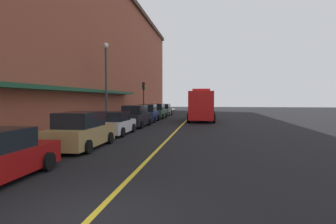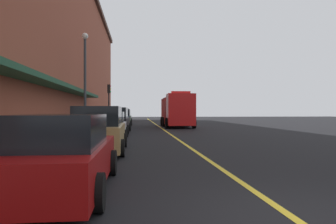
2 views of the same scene
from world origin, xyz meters
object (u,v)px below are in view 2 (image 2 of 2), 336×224
parked_car_0 (62,155)px  parked_car_2 (110,126)px  fire_truck (177,111)px  parking_meter_0 (104,117)px  parked_car_4 (120,119)px  street_lamp_left (85,71)px  parked_car_1 (99,131)px  parked_car_5 (123,118)px  traffic_light_near (109,97)px  parked_car_3 (116,121)px  parking_meter_1 (114,115)px  parked_car_6 (124,117)px

parked_car_0 → parked_car_2: 11.39m
fire_truck → parking_meter_0: fire_truck is taller
parked_car_4 → street_lamp_left: street_lamp_left is taller
parked_car_2 → parked_car_4: bearing=0.3°
parked_car_1 → street_lamp_left: size_ratio=0.68×
parked_car_5 → traffic_light_near: traffic_light_near is taller
parked_car_3 → parking_meter_1: (-1.45, 17.10, 0.18)m
parked_car_5 → parking_meter_0: size_ratio=3.32×
parked_car_2 → fire_truck: 14.29m
parked_car_1 → parked_car_3: parked_car_3 is taller
parking_meter_0 → traffic_light_near: size_ratio=0.31×
fire_truck → parking_meter_1: (-7.11, 9.49, -0.60)m
parked_car_3 → parked_car_6: parked_car_3 is taller
fire_truck → traffic_light_near: 7.40m
parked_car_3 → street_lamp_left: street_lamp_left is taller
parked_car_1 → parked_car_6: 28.06m
parked_car_2 → parking_meter_0: 10.71m
parked_car_6 → street_lamp_left: size_ratio=0.67×
traffic_light_near → parked_car_3: bearing=-81.5°
parked_car_0 → fire_truck: (5.66, 24.46, 0.92)m
fire_truck → parking_meter_0: size_ratio=5.96×
parked_car_0 → parking_meter_1: 33.99m
parked_car_6 → parking_meter_0: parked_car_6 is taller
parked_car_5 → traffic_light_near: 3.11m
parked_car_2 → parked_car_6: (-0.07, 22.59, 0.05)m
parking_meter_1 → traffic_light_near: bearing=-89.5°
parked_car_6 → parking_meter_0: 12.06m
parking_meter_0 → street_lamp_left: street_lamp_left is taller
parked_car_6 → traffic_light_near: (-1.28, -7.83, 2.35)m
parking_meter_1 → parked_car_4: bearing=-83.2°
parking_meter_0 → parked_car_1: bearing=-84.7°
parking_meter_1 → traffic_light_near: (0.06, -7.81, 2.10)m
fire_truck → street_lamp_left: bearing=-39.4°
parking_meter_0 → traffic_light_near: traffic_light_near is taller
parked_car_5 → parked_car_6: bearing=1.1°
parked_car_5 → fire_truck: 6.58m
parked_car_5 → parking_meter_0: bearing=166.0°
parking_meter_0 → street_lamp_left: (-0.60, -6.86, 3.34)m
parked_car_6 → parking_meter_0: bearing=173.5°
street_lamp_left → traffic_light_near: (0.66, 11.01, -1.24)m
parked_car_6 → fire_truck: (5.77, -9.52, 0.86)m
parked_car_3 → parked_car_5: bearing=1.5°
parked_car_3 → parked_car_4: parked_car_3 is taller
parking_meter_1 → fire_truck: bearing=-53.2°
parked_car_0 → parked_car_6: parked_car_6 is taller
parked_car_3 → fire_truck: fire_truck is taller
parked_car_1 → parked_car_2: size_ratio=1.09×
parked_car_1 → parked_car_3: 10.93m
parked_car_2 → parked_car_6: size_ratio=0.93×
parked_car_1 → traffic_light_near: 20.41m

